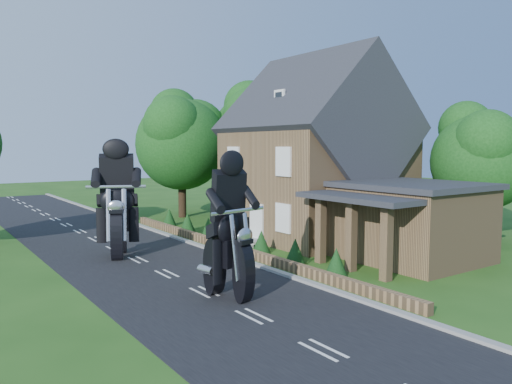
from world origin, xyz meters
TOP-DOWN VIEW (x-y plane):
  - ground at (0.00, 0.00)m, footprint 120.00×120.00m
  - road at (0.00, 0.00)m, footprint 7.00×80.00m
  - kerb at (3.65, 0.00)m, footprint 0.30×80.00m
  - garden_wall at (4.30, 5.00)m, footprint 0.30×22.00m
  - house at (10.49, 6.00)m, footprint 9.54×8.64m
  - annex at (9.87, -0.80)m, footprint 7.05×5.94m
  - tree_annex_side at (17.13, 0.10)m, footprint 5.64×5.20m
  - tree_house_right at (16.65, 8.62)m, footprint 6.51×6.00m
  - tree_behind_house at (14.18, 16.14)m, footprint 7.81×7.20m
  - tree_behind_left at (8.16, 17.13)m, footprint 6.94×6.40m
  - shrub_a at (5.30, -1.00)m, footprint 0.90×0.90m
  - shrub_b at (5.30, 1.50)m, footprint 0.90×0.90m
  - shrub_c at (5.30, 4.00)m, footprint 0.90×0.90m
  - shrub_d at (5.30, 9.00)m, footprint 0.90×0.90m
  - shrub_e at (5.30, 11.50)m, footprint 0.90×0.90m
  - shrub_f at (5.30, 14.00)m, footprint 0.90×0.90m
  - motorcycle_lead at (0.32, -1.11)m, footprint 0.72×1.62m
  - motorcycle_follow at (-0.48, 7.06)m, footprint 1.12×1.75m

SIDE VIEW (x-z plane):
  - ground at x=0.00m, z-range 0.00..0.00m
  - road at x=0.00m, z-range 0.00..0.02m
  - kerb at x=3.65m, z-range 0.00..0.12m
  - garden_wall at x=4.30m, z-range 0.00..0.40m
  - shrub_a at x=5.30m, z-range 0.00..1.10m
  - shrub_b at x=5.30m, z-range 0.00..1.10m
  - shrub_c at x=5.30m, z-range 0.00..1.10m
  - shrub_d at x=5.30m, z-range 0.00..1.10m
  - shrub_e at x=5.30m, z-range 0.00..1.10m
  - shrub_f at x=5.30m, z-range 0.00..1.10m
  - motorcycle_lead at x=0.32m, z-range 0.00..1.46m
  - motorcycle_follow at x=-0.48m, z-range 0.00..1.60m
  - annex at x=9.87m, z-range 0.05..3.49m
  - house at x=10.49m, z-range -0.78..9.46m
  - tree_annex_side at x=17.13m, z-range 0.95..8.43m
  - tree_house_right at x=16.65m, z-range 0.99..9.39m
  - tree_behind_left at x=8.16m, z-range 1.15..10.31m
  - tree_behind_house at x=14.18m, z-range 1.19..11.27m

